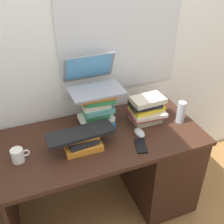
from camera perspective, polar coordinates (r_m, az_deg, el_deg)
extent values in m
plane|color=olive|center=(2.35, -1.66, -19.25)|extent=(6.00, 6.00, 0.00)
cube|color=white|center=(1.88, -6.38, 15.50)|extent=(6.00, 0.05, 2.60)
cube|color=silver|center=(1.94, 1.93, 15.64)|extent=(0.90, 0.01, 0.80)
cube|color=#381E14|center=(1.84, -2.02, -5.54)|extent=(1.36, 0.66, 0.03)
cube|color=#381E14|center=(2.04, -20.57, -17.55)|extent=(0.02, 0.60, 0.70)
cube|color=#381E14|center=(2.33, 13.97, -8.63)|extent=(0.02, 0.60, 0.70)
cube|color=#321B12|center=(2.21, 9.71, -10.67)|extent=(0.41, 0.56, 0.66)
cube|color=#2672B2|center=(1.94, -2.96, -2.08)|extent=(0.23, 0.18, 0.04)
cube|color=teal|center=(1.92, -3.23, -1.44)|extent=(0.20, 0.18, 0.02)
cube|color=white|center=(1.88, -3.25, -1.16)|extent=(0.23, 0.14, 0.04)
cube|color=#338C4C|center=(1.86, -3.32, -0.11)|extent=(0.17, 0.16, 0.04)
cube|color=teal|center=(1.85, -3.01, 0.87)|extent=(0.20, 0.16, 0.03)
cube|color=beige|center=(1.83, -3.36, 1.72)|extent=(0.19, 0.13, 0.04)
cube|color=#338C4C|center=(1.81, -2.77, 2.92)|extent=(0.21, 0.16, 0.04)
cube|color=orange|center=(1.79, -3.31, 3.69)|extent=(0.24, 0.17, 0.03)
cube|color=orange|center=(1.75, -6.21, -6.71)|extent=(0.23, 0.18, 0.04)
cube|color=black|center=(1.72, -6.45, -5.64)|extent=(0.19, 0.17, 0.04)
cube|color=orange|center=(1.70, -6.36, -4.83)|extent=(0.20, 0.13, 0.02)
cube|color=gray|center=(1.99, 6.94, -1.23)|extent=(0.21, 0.17, 0.04)
cube|color=#B22D33|center=(1.98, 6.93, -0.39)|extent=(0.24, 0.20, 0.02)
cube|color=beige|center=(1.96, 7.48, 0.00)|extent=(0.25, 0.20, 0.02)
cube|color=yellow|center=(1.96, 7.41, 0.81)|extent=(0.24, 0.14, 0.03)
cube|color=black|center=(1.94, 6.95, 1.74)|extent=(0.22, 0.15, 0.04)
cube|color=beige|center=(1.91, 7.52, 2.53)|extent=(0.24, 0.15, 0.04)
cube|color=gray|center=(1.79, -3.24, 4.43)|extent=(0.35, 0.22, 0.01)
cube|color=gray|center=(1.87, -4.86, 9.34)|extent=(0.35, 0.09, 0.20)
cube|color=#59A5E5|center=(1.87, -4.81, 9.34)|extent=(0.32, 0.08, 0.17)
cube|color=black|center=(1.68, -6.61, -4.44)|extent=(0.43, 0.16, 0.02)
ellipsoid|color=#A5A8AD|center=(1.84, 5.78, -4.39)|extent=(0.06, 0.10, 0.04)
cylinder|color=white|center=(1.72, -19.19, -8.59)|extent=(0.07, 0.07, 0.09)
torus|color=white|center=(1.71, -17.59, -8.16)|extent=(0.05, 0.01, 0.05)
cylinder|color=#999EA5|center=(1.98, 14.24, -0.05)|extent=(0.06, 0.06, 0.16)
cube|color=black|center=(1.76, 6.07, -7.09)|extent=(0.10, 0.15, 0.01)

